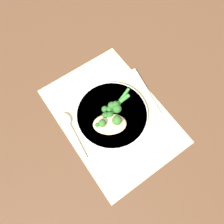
# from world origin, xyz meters

# --- Properties ---
(ground_plane) EXTENTS (3.00, 3.00, 0.00)m
(ground_plane) POSITION_xyz_m (0.00, 0.00, 0.00)
(ground_plane) COLOR brown
(placemat) EXTENTS (0.46, 0.33, 0.00)m
(placemat) POSITION_xyz_m (0.00, 0.00, 0.00)
(placemat) COLOR beige
(placemat) RESTS_ON ground_plane
(plate) EXTENTS (0.24, 0.24, 0.01)m
(plate) POSITION_xyz_m (0.00, 0.00, 0.01)
(plate) COLOR white
(plate) RESTS_ON placemat
(chicken_fillet) EXTENTS (0.12, 0.13, 0.03)m
(chicken_fillet) POSITION_xyz_m (0.03, -0.03, 0.03)
(chicken_fillet) COLOR #DBBC89
(chicken_fillet) RESTS_ON plate
(pesto_dollop_primary) EXTENTS (0.03, 0.03, 0.03)m
(pesto_dollop_primary) POSITION_xyz_m (0.02, -0.05, 0.05)
(pesto_dollop_primary) COLOR #336628
(pesto_dollop_primary) RESTS_ON chicken_fillet
(pesto_dollop_secondary) EXTENTS (0.03, 0.03, 0.03)m
(pesto_dollop_secondary) POSITION_xyz_m (0.04, -0.01, 0.05)
(pesto_dollop_secondary) COLOR #336628
(pesto_dollop_secondary) RESTS_ON chicken_fillet
(broccoli_stalk_left) EXTENTS (0.06, 0.13, 0.03)m
(broccoli_stalk_left) POSITION_xyz_m (0.01, -0.04, 0.03)
(broccoli_stalk_left) COLOR #3D8E38
(broccoli_stalk_left) RESTS_ON plate
(broccoli_stalk_front) EXTENTS (0.05, 0.10, 0.03)m
(broccoli_stalk_front) POSITION_xyz_m (0.00, -0.01, 0.03)
(broccoli_stalk_front) COLOR #3D8E38
(broccoli_stalk_front) RESTS_ON plate
(broccoli_stalk_right) EXTENTS (0.03, 0.11, 0.02)m
(broccoli_stalk_right) POSITION_xyz_m (-0.02, 0.01, 0.03)
(broccoli_stalk_right) COLOR #3D8E38
(broccoli_stalk_right) RESTS_ON plate
(broccoli_stalk_rear) EXTENTS (0.06, 0.10, 0.03)m
(broccoli_stalk_rear) POSITION_xyz_m (-0.01, 0.02, 0.03)
(broccoli_stalk_rear) COLOR #3D8E38
(broccoli_stalk_rear) RESTS_ON plate
(knife) EXTENTS (0.21, 0.05, 0.01)m
(knife) POSITION_xyz_m (-0.00, 0.15, 0.01)
(knife) COLOR silver
(knife) RESTS_ON placemat
(spoon) EXTENTS (0.18, 0.04, 0.01)m
(spoon) POSITION_xyz_m (-0.06, -0.14, 0.01)
(spoon) COLOR silver
(spoon) RESTS_ON placemat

